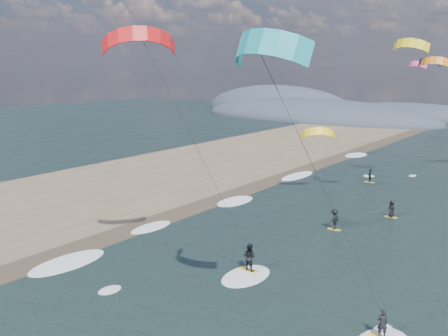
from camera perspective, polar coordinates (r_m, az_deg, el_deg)
The scene contains 8 objects.
sand_strip at distance 50.47m, azimuth -22.79°, elevation -4.86°, with size 26.00×240.00×0.00m, color brown.
wet_sand_strip at distance 40.88m, azimuth -14.23°, elevation -8.14°, with size 3.00×240.00×0.00m, color #382D23.
coastal_hills at distance 137.57m, azimuth 9.87°, elevation 6.04°, with size 80.00×41.00×15.00m.
kitesurfer_near_a at distance 21.49m, azimuth 7.28°, elevation 5.51°, with size 7.54×8.41×15.62m.
kitesurfer_near_b at distance 29.81m, azimuth -5.54°, elevation 6.49°, with size 7.14×9.46×16.27m.
far_kitesurfers at distance 47.20m, azimuth 14.92°, elevation -4.36°, with size 7.81×19.14×1.79m.
bg_kite_field at distance 70.03m, azimuth 23.18°, elevation 8.53°, with size 14.50×50.48×9.83m.
shoreline_surf at distance 42.96m, azimuth -8.24°, elevation -6.90°, with size 2.40×79.40×0.11m.
Camera 1 is at (18.50, -13.48, 13.80)m, focal length 40.00 mm.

